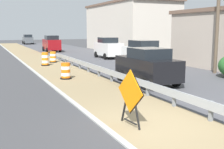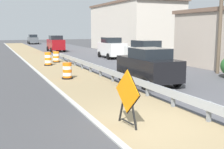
% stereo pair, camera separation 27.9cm
% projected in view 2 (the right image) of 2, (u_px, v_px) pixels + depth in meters
% --- Properties ---
extents(ground_plane, '(160.00, 160.00, 0.00)m').
position_uv_depth(ground_plane, '(144.00, 126.00, 9.23)').
color(ground_plane, '#3D3D3F').
extents(median_dirt_strip, '(3.59, 120.00, 0.01)m').
position_uv_depth(median_dirt_strip, '(160.00, 124.00, 9.46)').
color(median_dirt_strip, '#8E7A56').
rests_on(median_dirt_strip, ground).
extents(curb_near_edge, '(0.20, 120.00, 0.11)m').
position_uv_depth(curb_near_edge, '(106.00, 132.00, 8.73)').
color(curb_near_edge, '#ADADA8').
rests_on(curb_near_edge, ground).
extents(guardrail_median, '(0.18, 42.96, 0.71)m').
position_uv_depth(guardrail_median, '(208.00, 107.00, 9.59)').
color(guardrail_median, '#999EA3').
rests_on(guardrail_median, ground).
extents(warning_sign_diamond, '(0.18, 1.46, 1.86)m').
position_uv_depth(warning_sign_diamond, '(127.00, 94.00, 9.17)').
color(warning_sign_diamond, black).
rests_on(warning_sign_diamond, ground).
extents(traffic_barrel_nearest, '(0.68, 0.68, 1.00)m').
position_uv_depth(traffic_barrel_nearest, '(156.00, 80.00, 15.00)').
color(traffic_barrel_nearest, orange).
rests_on(traffic_barrel_nearest, ground).
extents(traffic_barrel_close, '(0.70, 0.70, 1.01)m').
position_uv_depth(traffic_barrel_close, '(67.00, 72.00, 18.03)').
color(traffic_barrel_close, orange).
rests_on(traffic_barrel_close, ground).
extents(traffic_barrel_mid, '(0.70, 0.70, 1.13)m').
position_uv_depth(traffic_barrel_mid, '(48.00, 59.00, 24.69)').
color(traffic_barrel_mid, orange).
rests_on(traffic_barrel_mid, ground).
extents(traffic_barrel_far, '(0.70, 0.70, 1.01)m').
position_uv_depth(traffic_barrel_far, '(56.00, 57.00, 27.07)').
color(traffic_barrel_far, orange).
rests_on(traffic_barrel_far, ground).
extents(traffic_barrel_farther, '(0.67, 0.67, 0.97)m').
position_uv_depth(traffic_barrel_farther, '(54.00, 49.00, 38.39)').
color(traffic_barrel_farther, orange).
rests_on(traffic_barrel_farther, ground).
extents(car_lead_near_lane, '(2.07, 4.47, 2.22)m').
position_uv_depth(car_lead_near_lane, '(56.00, 43.00, 40.08)').
color(car_lead_near_lane, maroon).
rests_on(car_lead_near_lane, ground).
extents(car_trailing_near_lane, '(2.08, 4.04, 2.20)m').
position_uv_depth(car_trailing_near_lane, '(112.00, 48.00, 30.92)').
color(car_trailing_near_lane, silver).
rests_on(car_trailing_near_lane, ground).
extents(car_lead_far_lane, '(2.16, 4.43, 2.03)m').
position_uv_depth(car_lead_far_lane, '(148.00, 66.00, 16.31)').
color(car_lead_far_lane, black).
rests_on(car_lead_far_lane, ground).
extents(car_mid_far_lane, '(2.16, 4.59, 2.16)m').
position_uv_depth(car_mid_far_lane, '(147.00, 54.00, 23.67)').
color(car_mid_far_lane, silver).
rests_on(car_mid_far_lane, ground).
extents(car_trailing_far_lane, '(2.05, 4.63, 1.97)m').
position_uv_depth(car_trailing_far_lane, '(33.00, 39.00, 60.64)').
color(car_trailing_far_lane, '#4C5156').
rests_on(car_trailing_far_lane, ground).
extents(roadside_shop_far, '(7.41, 16.61, 6.74)m').
position_uv_depth(roadside_shop_far, '(133.00, 27.00, 41.63)').
color(roadside_shop_far, beige).
rests_on(roadside_shop_far, ground).
extents(utility_pole_near, '(0.24, 1.80, 8.85)m').
position_uv_depth(utility_pole_near, '(221.00, 6.00, 19.54)').
color(utility_pole_near, brown).
rests_on(utility_pole_near, ground).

